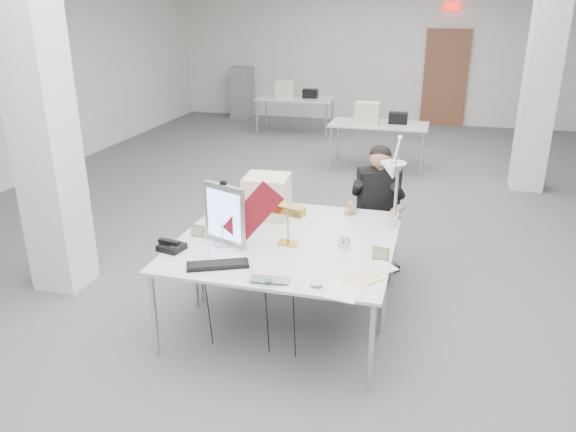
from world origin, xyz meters
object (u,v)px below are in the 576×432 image
Objects in this scene: desk_main at (272,262)px; monitor at (225,215)px; seated_person at (378,189)px; laptop at (268,283)px; desk_phone at (172,247)px; architect_lamp at (395,186)px; office_chair at (377,217)px; bankers_lamp at (288,224)px; beige_monitor at (267,196)px.

monitor is at bearing 154.04° from desk_main.
monitor is at bearing -150.67° from seated_person.
laptop is (-0.55, -1.95, -0.13)m from seated_person.
architect_lamp is at bearing 35.69° from desk_phone.
office_chair is at bearing 68.67° from seated_person.
office_chair is at bearing 82.32° from bankers_lamp.
office_chair is at bearing 68.64° from desk_main.
laptop is at bearing -127.03° from seated_person.
office_chair is 1.23m from beige_monitor.
architect_lamp reaches higher than monitor.
architect_lamp is at bearing 43.11° from monitor.
desk_phone is 1.11m from beige_monitor.
laptop is at bearing -68.44° from bankers_lamp.
desk_main is at bearing 12.63° from desk_phone.
laptop is 1.42m from architect_lamp.
architect_lamp reaches higher than beige_monitor.
office_chair is 3.17× the size of bankers_lamp.
bankers_lamp is (0.50, 0.12, -0.07)m from monitor.
bankers_lamp reaches higher than desk_main.
seated_person is (0.63, 1.57, 0.16)m from desk_main.
desk_main is 0.59m from monitor.
office_chair is 1.11m from architect_lamp.
bankers_lamp is at bearing 34.21° from desk_phone.
seated_person reaches higher than office_chair.
office_chair is 0.32m from seated_person.
monitor is 1.27× the size of beige_monitor.
desk_main is at bearing -78.43° from bankers_lamp.
seated_person reaches higher than bankers_lamp.
office_chair is at bearing 73.68° from monitor.
laptop is at bearing -25.25° from monitor.
office_chair reaches higher than laptop.
seated_person is 1.15m from beige_monitor.
architect_lamp is (0.76, 1.11, 0.44)m from laptop.
office_chair is 1.83m from monitor.
monitor is 2.66× the size of desk_phone.
desk_phone is (-0.84, -0.01, 0.04)m from desk_main.
beige_monitor is (0.14, 0.73, -0.07)m from monitor.
monitor is 1.40× the size of bankers_lamp.
office_chair is 2.26× the size of monitor.
beige_monitor is at bearing -166.67° from office_chair.
beige_monitor is at bearing 138.71° from bankers_lamp.
seated_person is at bearing 99.57° from architect_lamp.
seated_person is 1.74m from monitor.
desk_phone is (-0.93, 0.36, 0.01)m from laptop.
desk_main is 1.75m from office_chair.
architect_lamp is (1.32, 0.51, 0.20)m from monitor.
architect_lamp is (0.85, 0.74, 0.46)m from desk_main.
seated_person is at bearing 68.02° from desk_main.
seated_person is 2.63× the size of bankers_lamp.
desk_phone is at bearing -125.48° from monitor.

